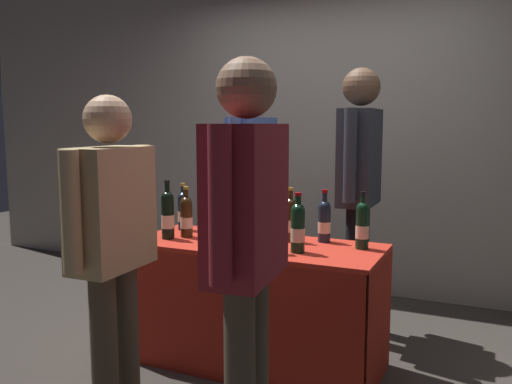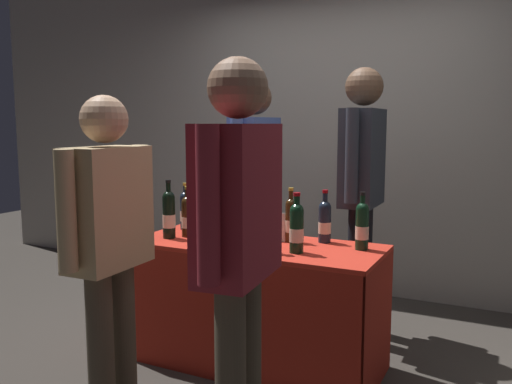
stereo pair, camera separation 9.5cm
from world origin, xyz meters
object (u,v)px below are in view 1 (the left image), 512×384
Objects in this scene: vendor_presenter at (359,176)px; taster_foreground_right at (112,236)px; featured_wine_bottle at (234,220)px; flower_vase at (262,226)px; display_bottle_0 at (186,216)px; tasting_table at (256,283)px; wine_glass_near_vendor at (205,226)px.

taster_foreground_right is (-0.74, -1.58, -0.16)m from vendor_presenter.
flower_vase is at bearing -25.52° from featured_wine_bottle.
display_bottle_0 is (-0.34, 0.02, -0.00)m from featured_wine_bottle.
tasting_table is 0.59m from display_bottle_0.
vendor_presenter reaches higher than wine_glass_near_vendor.
tasting_table is 0.82× the size of vendor_presenter.
display_bottle_0 is at bearing -177.44° from tasting_table.
tasting_table is 0.42m from flower_vase.
vendor_presenter reaches higher than display_bottle_0.
vendor_presenter is (0.43, 0.70, 0.59)m from tasting_table.
vendor_presenter reaches higher than tasting_table.
display_bottle_0 reaches higher than wine_glass_near_vendor.
flower_vase is at bearing -31.37° from taster_foreground_right.
featured_wine_bottle is at bearing -37.29° from vendor_presenter.
flower_vase is 0.25× the size of taster_foreground_right.
vendor_presenter is at bearing 48.82° from wine_glass_near_vendor.
wine_glass_near_vendor is 0.08× the size of vendor_presenter.
display_bottle_0 is at bearing -51.61° from vendor_presenter.
display_bottle_0 is 0.17× the size of vendor_presenter.
display_bottle_0 is 0.80× the size of flower_vase.
display_bottle_0 reaches higher than tasting_table.
vendor_presenter is at bearing 58.38° from tasting_table.
featured_wine_bottle is 0.95m from vendor_presenter.
flower_vase reaches higher than featured_wine_bottle.
featured_wine_bottle reaches higher than wine_glass_near_vendor.
vendor_presenter reaches higher than featured_wine_bottle.
taster_foreground_right is (-0.42, -0.73, 0.05)m from flower_vase.
featured_wine_bottle is 0.34m from display_bottle_0.
display_bottle_0 is 1.16m from vendor_presenter.
tasting_table is at bearing 2.56° from display_bottle_0.
display_bottle_0 is at bearing 176.19° from featured_wine_bottle.
vendor_presenter is (0.70, 0.80, 0.25)m from wine_glass_near_vendor.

